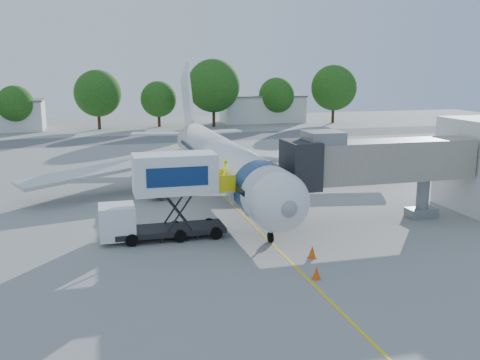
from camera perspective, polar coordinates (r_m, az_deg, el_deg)
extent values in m
plane|color=gray|center=(42.75, -0.75, -2.71)|extent=(160.00, 160.00, 0.00)
cube|color=yellow|center=(42.75, -0.75, -2.70)|extent=(0.15, 70.00, 0.01)
cube|color=#59595B|center=(83.41, -7.97, 4.41)|extent=(120.00, 10.00, 0.01)
cylinder|color=white|center=(44.96, -1.71, 1.94)|extent=(3.70, 28.00, 3.70)
sphere|color=white|center=(31.80, 4.18, -2.33)|extent=(3.70, 3.70, 3.70)
sphere|color=gray|center=(30.39, 5.14, -3.02)|extent=(1.10, 1.10, 1.10)
cone|color=white|center=(61.43, -5.42, 4.60)|extent=(3.70, 6.00, 3.70)
cube|color=white|center=(62.02, -5.65, 8.57)|extent=(0.35, 7.26, 8.29)
cube|color=#B8BABD|center=(51.11, 7.24, 2.27)|extent=(16.17, 9.32, 1.42)
cube|color=#B8BABD|center=(47.36, -13.36, 1.27)|extent=(16.17, 9.32, 1.42)
cylinder|color=#999BA0|center=(48.22, 4.25, 0.54)|extent=(2.10, 3.60, 2.10)
cylinder|color=#999BA0|center=(45.82, -8.84, -0.18)|extent=(2.10, 3.60, 2.10)
cube|color=black|center=(31.42, 4.37, -1.66)|extent=(2.60, 1.39, 0.81)
cylinder|color=navy|center=(34.57, 2.54, -1.14)|extent=(3.73, 2.00, 3.73)
cylinder|color=silver|center=(33.78, 3.28, -5.42)|extent=(0.16, 0.16, 1.50)
cylinder|color=black|center=(33.91, 3.27, -6.11)|extent=(0.25, 0.64, 0.64)
cylinder|color=black|center=(48.94, 0.45, -0.27)|extent=(0.35, 0.90, 0.90)
cylinder|color=black|center=(47.84, -5.56, -0.62)|extent=(0.35, 0.90, 0.90)
cube|color=#A49A8C|center=(38.80, 14.88, 2.02)|extent=(13.60, 2.60, 2.80)
cube|color=black|center=(36.16, 6.46, 1.64)|extent=(2.00, 3.20, 3.20)
cube|color=slate|center=(36.50, 8.88, 4.53)|extent=(2.40, 2.40, 0.80)
cylinder|color=slate|center=(41.21, 18.89, -1.78)|extent=(0.90, 0.90, 3.00)
cube|color=slate|center=(41.49, 18.78, -3.32)|extent=(2.20, 1.20, 0.70)
cylinder|color=black|center=(41.00, 17.74, -3.43)|extent=(0.30, 0.70, 0.70)
cylinder|color=black|center=(41.99, 19.81, -3.21)|extent=(0.30, 0.70, 0.70)
cube|color=black|center=(34.89, -7.48, -5.28)|extent=(7.00, 2.30, 0.35)
cube|color=white|center=(34.41, -12.98, -4.35)|extent=(2.20, 2.20, 2.10)
cube|color=black|center=(34.29, -13.01, -3.62)|extent=(1.90, 2.10, 0.70)
cube|color=white|center=(34.03, -6.98, 0.72)|extent=(5.20, 2.40, 2.50)
cube|color=navy|center=(32.85, -6.67, 0.32)|extent=(3.80, 0.04, 1.20)
cube|color=silver|center=(34.85, -1.80, -0.94)|extent=(1.10, 2.20, 0.10)
cube|color=yellow|center=(33.74, -1.39, -0.42)|extent=(1.10, 0.06, 1.10)
cube|color=yellow|center=(35.74, -2.20, 0.28)|extent=(1.10, 0.06, 1.10)
cylinder|color=black|center=(34.41, -2.59, -5.70)|extent=(0.80, 0.25, 0.80)
cylinder|color=black|center=(36.37, -3.31, -4.72)|extent=(0.80, 0.25, 0.80)
cylinder|color=black|center=(33.72, -11.46, -6.31)|extent=(0.80, 0.25, 0.80)
cylinder|color=black|center=(35.72, -11.69, -5.27)|extent=(0.80, 0.25, 0.80)
imported|color=#D8F419|center=(34.68, -1.55, 0.70)|extent=(0.52, 0.74, 1.93)
cube|color=white|center=(27.74, 14.07, -9.94)|extent=(3.38, 1.88, 1.32)
cube|color=navy|center=(27.59, 14.11, -9.13)|extent=(1.97, 1.71, 0.33)
cylinder|color=black|center=(26.70, 12.37, -11.51)|extent=(0.67, 0.27, 0.66)
cylinder|color=black|center=(27.74, 10.96, -10.53)|extent=(0.67, 0.27, 0.66)
cylinder|color=black|center=(28.07, 17.07, -10.58)|extent=(0.67, 0.27, 0.66)
cylinder|color=black|center=(29.06, 15.56, -9.70)|extent=(0.67, 0.27, 0.66)
cone|color=#DF4A0B|center=(31.43, 7.71, -7.59)|extent=(0.47, 0.47, 0.75)
cube|color=#DF4A0B|center=(31.55, 7.69, -8.20)|extent=(0.43, 0.43, 0.04)
cone|color=#DF4A0B|center=(28.48, 8.16, -9.78)|extent=(0.43, 0.43, 0.69)
cube|color=#DF4A0B|center=(28.60, 8.14, -10.39)|extent=(0.40, 0.40, 0.04)
cube|color=silver|center=(107.36, 2.41, 7.53)|extent=(16.00, 7.00, 5.00)
cube|color=slate|center=(107.19, 2.43, 8.94)|extent=(16.40, 7.40, 0.30)
cylinder|color=#382314|center=(98.29, -22.70, 5.55)|extent=(0.56, 0.56, 2.76)
sphere|color=#1A4612|center=(98.02, -22.86, 7.50)|extent=(6.13, 6.13, 6.13)
cylinder|color=#382314|center=(97.68, -14.80, 6.31)|extent=(0.56, 0.56, 3.66)
sphere|color=#1A4612|center=(97.37, -14.94, 8.93)|extent=(8.14, 8.14, 8.14)
cylinder|color=#382314|center=(99.93, -8.62, 6.48)|extent=(0.56, 0.56, 2.94)
sphere|color=#1A4612|center=(99.66, -8.69, 8.53)|extent=(6.53, 6.53, 6.53)
cylinder|color=#382314|center=(98.64, -2.82, 6.94)|extent=(0.56, 0.56, 4.33)
sphere|color=#1A4612|center=(98.32, -2.85, 10.01)|extent=(9.63, 9.63, 9.63)
cylinder|color=#382314|center=(105.80, 3.89, 6.94)|extent=(0.56, 0.56, 3.12)
sphere|color=#1A4612|center=(105.53, 3.92, 9.00)|extent=(6.94, 6.94, 6.94)
cylinder|color=#382314|center=(107.33, 9.88, 7.09)|extent=(0.56, 0.56, 3.98)
sphere|color=#1A4612|center=(107.04, 9.98, 9.68)|extent=(8.84, 8.84, 8.84)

